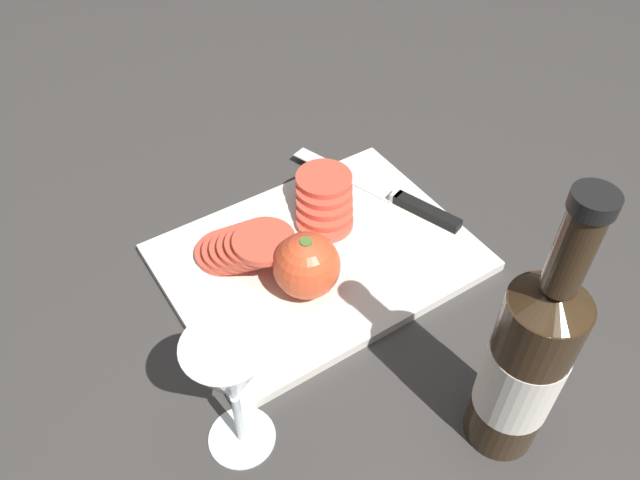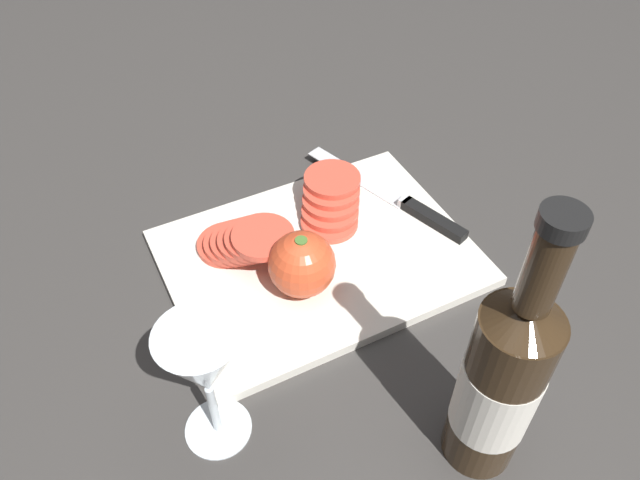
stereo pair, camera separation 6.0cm
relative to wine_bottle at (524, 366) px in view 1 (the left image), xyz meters
name	(u,v)px [view 1 (the left image)]	position (x,y,z in m)	size (l,w,h in m)	color
ground_plane	(273,283)	(-0.10, 0.31, -0.12)	(3.00, 3.00, 0.00)	#383533
cutting_board	(320,259)	(-0.03, 0.30, -0.12)	(0.39, 0.29, 0.01)	silver
wine_bottle	(524,366)	(0.00, 0.00, 0.00)	(0.07, 0.07, 0.34)	#332314
wine_glass	(231,377)	(-0.23, 0.14, 0.00)	(0.08, 0.08, 0.17)	silver
whole_tomato	(307,265)	(-0.07, 0.27, -0.07)	(0.08, 0.08, 0.08)	#DB4C28
knife	(405,201)	(0.13, 0.32, -0.10)	(0.11, 0.28, 0.01)	silver
tomato_slice_stack_near	(324,200)	(0.02, 0.37, -0.09)	(0.11, 0.12, 0.04)	#DB4C38
tomato_slice_stack_far	(244,247)	(-0.12, 0.35, -0.08)	(0.11, 0.13, 0.05)	#DB4C38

